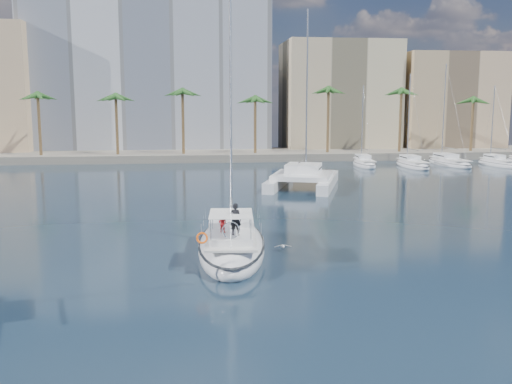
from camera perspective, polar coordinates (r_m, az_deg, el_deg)
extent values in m
plane|color=black|center=(34.86, 2.36, -6.16)|extent=(160.00, 160.00, 0.00)
cube|color=gray|center=(94.77, -3.47, 3.73)|extent=(120.00, 14.00, 1.20)
cube|color=silver|center=(106.56, -10.50, 11.38)|extent=(42.00, 16.00, 28.00)
cube|color=#BEAF88|center=(106.81, 8.22, 9.28)|extent=(20.00, 14.00, 20.00)
cube|color=tan|center=(111.77, 18.55, 8.38)|extent=(18.00, 12.00, 18.00)
cylinder|color=brown|center=(90.48, -3.35, 6.44)|extent=(0.44, 0.44, 10.50)
sphere|color=#275720|center=(90.41, -3.38, 9.77)|extent=(3.60, 3.60, 3.60)
cylinder|color=brown|center=(98.52, 16.93, 6.27)|extent=(0.44, 0.44, 10.50)
sphere|color=#275720|center=(98.46, 17.07, 9.32)|extent=(3.60, 3.60, 3.60)
ellipsoid|color=white|center=(34.91, -2.47, -5.48)|extent=(4.96, 12.77, 2.59)
ellipsoid|color=black|center=(34.82, -2.47, -4.90)|extent=(5.00, 12.89, 0.18)
cube|color=silver|center=(34.45, -2.48, -4.00)|extent=(3.57, 9.56, 0.12)
cube|color=white|center=(35.78, -2.47, -2.92)|extent=(2.99, 4.28, 0.60)
cube|color=black|center=(35.78, -2.47, -2.89)|extent=(2.97, 3.81, 0.14)
cylinder|color=#B7BABF|center=(36.48, -2.54, 9.77)|extent=(0.15, 0.15, 16.38)
cylinder|color=#B7BABF|center=(34.49, -2.49, -1.34)|extent=(0.51, 5.04, 0.11)
cube|color=white|center=(32.05, -2.50, -4.53)|extent=(2.61, 3.30, 0.36)
cube|color=white|center=(31.65, -2.52, -2.17)|extent=(2.61, 3.30, 0.04)
torus|color=silver|center=(30.73, -2.52, -3.84)|extent=(0.96, 0.13, 0.96)
torus|color=#FF590D|center=(30.38, -5.42, -4.60)|extent=(0.64, 0.25, 0.64)
imported|color=black|center=(31.58, -2.06, -2.73)|extent=(0.78, 0.67, 1.80)
imported|color=#B11B1E|center=(32.38, -3.37, -3.11)|extent=(0.65, 0.62, 1.07)
cube|color=white|center=(63.14, 2.32, 1.13)|extent=(5.44, 12.92, 1.10)
cube|color=white|center=(62.44, 7.23, 0.98)|extent=(5.44, 12.92, 1.10)
cube|color=white|center=(61.99, 4.69, 1.66)|extent=(8.06, 8.85, 0.50)
cube|color=white|center=(62.55, 4.77, 2.37)|extent=(4.74, 4.94, 1.00)
cube|color=black|center=(62.55, 4.78, 2.42)|extent=(4.58, 4.45, 0.18)
cylinder|color=#B7BABF|center=(64.14, 5.11, 9.98)|extent=(0.18, 0.18, 17.66)
ellipsoid|color=silver|center=(35.33, 2.69, -5.45)|extent=(0.22, 0.42, 0.20)
sphere|color=silver|center=(35.52, 2.64, -5.34)|extent=(0.11, 0.11, 0.11)
cube|color=gray|center=(35.27, 2.21, -5.42)|extent=(0.49, 0.18, 0.12)
cube|color=gray|center=(35.37, 3.18, -5.39)|extent=(0.49, 0.18, 0.12)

